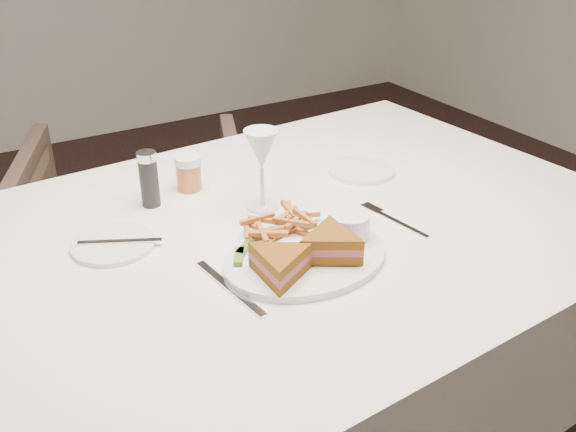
% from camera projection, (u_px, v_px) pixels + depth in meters
% --- Properties ---
extents(ground, '(5.00, 5.00, 0.00)m').
position_uv_depth(ground, '(249.00, 422.00, 1.83)').
color(ground, black).
rests_on(ground, ground).
extents(table, '(1.56, 1.09, 0.75)m').
position_uv_depth(table, '(277.00, 370.00, 1.48)').
color(table, white).
rests_on(table, ground).
extents(chair_far, '(0.88, 0.86, 0.71)m').
position_uv_depth(chair_far, '(139.00, 230.00, 2.10)').
color(chair_far, '#4E3C30').
rests_on(chair_far, ground).
extents(table_setting, '(0.78, 0.58, 0.18)m').
position_uv_depth(table_setting, '(279.00, 223.00, 1.24)').
color(table_setting, white).
rests_on(table_setting, table).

